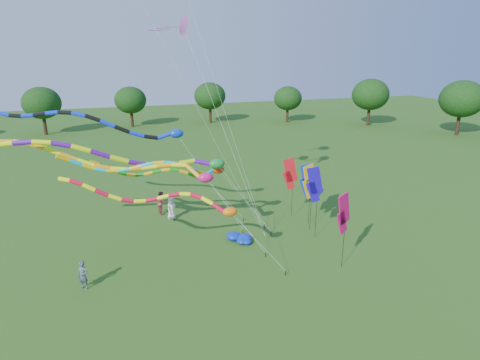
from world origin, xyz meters
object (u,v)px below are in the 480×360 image
object	(u,v)px
tube_kite_red	(170,200)
person_b	(83,275)
person_a	(171,208)
blue_nylon_heap	(239,238)
tube_kite_orange	(124,164)
person_c	(161,202)

from	to	relation	value
tube_kite_red	person_b	size ratio (longest dim) A/B	7.03
person_a	blue_nylon_heap	bearing A→B (deg)	-96.88
tube_kite_orange	blue_nylon_heap	size ratio (longest dim) A/B	8.25
person_a	tube_kite_red	bearing A→B (deg)	-140.52
person_b	person_c	xyz separation A→B (m)	(5.42, 9.33, 0.09)
person_a	person_c	bearing A→B (deg)	69.50
tube_kite_orange	person_b	bearing A→B (deg)	-106.67
tube_kite_orange	person_a	distance (m)	7.49
tube_kite_orange	person_b	size ratio (longest dim) A/B	9.28
tube_kite_orange	person_b	xyz separation A→B (m)	(-2.71, -3.33, -5.01)
tube_kite_red	person_c	distance (m)	9.54
blue_nylon_heap	person_a	size ratio (longest dim) A/B	1.04
blue_nylon_heap	person_c	distance (m)	7.84
person_b	tube_kite_orange	bearing A→B (deg)	84.70
tube_kite_red	person_c	world-z (taller)	tube_kite_red
tube_kite_red	blue_nylon_heap	world-z (taller)	tube_kite_red
tube_kite_red	person_b	bearing A→B (deg)	-151.27
tube_kite_red	blue_nylon_heap	xyz separation A→B (m)	(4.77, 2.29, -4.04)
tube_kite_red	blue_nylon_heap	bearing A→B (deg)	49.18
tube_kite_red	tube_kite_orange	distance (m)	3.89
tube_kite_orange	blue_nylon_heap	world-z (taller)	tube_kite_orange
tube_kite_orange	person_b	world-z (taller)	tube_kite_orange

